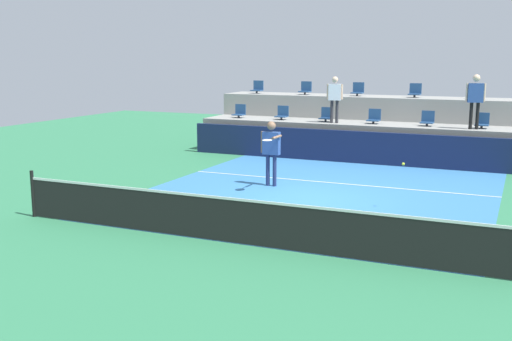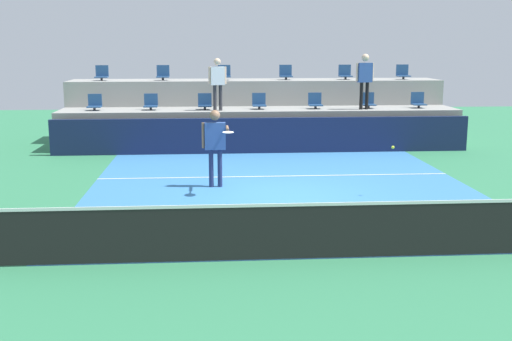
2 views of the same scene
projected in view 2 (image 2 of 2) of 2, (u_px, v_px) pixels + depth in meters
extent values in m
plane|color=#2D754C|center=(286.00, 199.00, 13.95)|extent=(40.00, 40.00, 0.00)
cube|color=teal|center=(281.00, 188.00, 14.92)|extent=(9.00, 10.00, 0.01)
cube|color=white|center=(275.00, 176.00, 16.29)|extent=(9.00, 0.06, 0.00)
cube|color=black|center=(317.00, 231.00, 9.94)|extent=(10.40, 0.01, 0.87)
cube|color=white|center=(318.00, 204.00, 9.86)|extent=(10.40, 0.02, 0.05)
cube|color=#141E42|center=(263.00, 135.00, 19.71)|extent=(13.00, 0.16, 1.10)
cube|color=gray|center=(260.00, 128.00, 20.96)|extent=(13.00, 1.80, 1.25)
cube|color=gray|center=(256.00, 109.00, 22.64)|extent=(13.00, 1.80, 2.10)
cylinder|color=#2D2D33|center=(94.00, 109.00, 20.29)|extent=(0.08, 0.08, 0.10)
cube|color=navy|center=(94.00, 107.00, 20.28)|extent=(0.44, 0.40, 0.04)
cube|color=navy|center=(95.00, 100.00, 20.41)|extent=(0.44, 0.04, 0.38)
cylinder|color=#2D2D33|center=(151.00, 109.00, 20.42)|extent=(0.08, 0.08, 0.10)
cube|color=navy|center=(151.00, 106.00, 20.41)|extent=(0.44, 0.40, 0.04)
cube|color=navy|center=(151.00, 99.00, 20.55)|extent=(0.44, 0.04, 0.38)
cylinder|color=#2D2D33|center=(205.00, 108.00, 20.55)|extent=(0.08, 0.08, 0.10)
cube|color=navy|center=(205.00, 106.00, 20.54)|extent=(0.44, 0.40, 0.04)
cube|color=navy|center=(205.00, 99.00, 20.67)|extent=(0.44, 0.04, 0.38)
cylinder|color=#2D2D33|center=(259.00, 108.00, 20.68)|extent=(0.08, 0.08, 0.10)
cube|color=navy|center=(259.00, 106.00, 20.67)|extent=(0.44, 0.40, 0.04)
cube|color=navy|center=(259.00, 99.00, 20.80)|extent=(0.44, 0.04, 0.38)
cylinder|color=#2D2D33|center=(315.00, 107.00, 20.82)|extent=(0.08, 0.08, 0.10)
cube|color=navy|center=(316.00, 105.00, 20.80)|extent=(0.44, 0.40, 0.04)
cube|color=navy|center=(315.00, 98.00, 20.94)|extent=(0.44, 0.04, 0.38)
cylinder|color=#2D2D33|center=(368.00, 107.00, 20.95)|extent=(0.08, 0.08, 0.10)
cube|color=navy|center=(369.00, 105.00, 20.93)|extent=(0.44, 0.40, 0.04)
cube|color=navy|center=(367.00, 98.00, 21.07)|extent=(0.44, 0.04, 0.38)
cylinder|color=#2D2D33|center=(419.00, 107.00, 21.07)|extent=(0.08, 0.08, 0.10)
cube|color=navy|center=(419.00, 104.00, 21.06)|extent=(0.44, 0.40, 0.04)
cube|color=navy|center=(417.00, 98.00, 21.19)|extent=(0.44, 0.04, 0.38)
cylinder|color=#2D2D33|center=(102.00, 79.00, 21.89)|extent=(0.08, 0.08, 0.10)
cube|color=navy|center=(102.00, 77.00, 21.87)|extent=(0.44, 0.40, 0.04)
cube|color=navy|center=(102.00, 71.00, 22.01)|extent=(0.44, 0.04, 0.38)
cylinder|color=#2D2D33|center=(163.00, 79.00, 22.04)|extent=(0.08, 0.08, 0.10)
cube|color=navy|center=(163.00, 77.00, 22.03)|extent=(0.44, 0.40, 0.04)
cube|color=navy|center=(163.00, 71.00, 22.16)|extent=(0.44, 0.04, 0.38)
cylinder|color=#2D2D33|center=(224.00, 79.00, 22.20)|extent=(0.08, 0.08, 0.10)
cube|color=navy|center=(224.00, 77.00, 22.18)|extent=(0.44, 0.40, 0.04)
cube|color=navy|center=(224.00, 70.00, 22.32)|extent=(0.44, 0.04, 0.38)
cylinder|color=#2D2D33|center=(286.00, 78.00, 22.35)|extent=(0.08, 0.08, 0.10)
cube|color=navy|center=(286.00, 76.00, 22.34)|extent=(0.44, 0.40, 0.04)
cube|color=navy|center=(285.00, 70.00, 22.48)|extent=(0.44, 0.04, 0.38)
cylinder|color=#2D2D33|center=(345.00, 78.00, 22.51)|extent=(0.08, 0.08, 0.10)
cube|color=navy|center=(346.00, 76.00, 22.50)|extent=(0.44, 0.40, 0.04)
cube|color=navy|center=(345.00, 70.00, 22.63)|extent=(0.44, 0.04, 0.38)
cylinder|color=#2D2D33|center=(403.00, 78.00, 22.66)|extent=(0.08, 0.08, 0.10)
cube|color=navy|center=(403.00, 76.00, 22.65)|extent=(0.44, 0.40, 0.04)
cube|color=navy|center=(402.00, 70.00, 22.78)|extent=(0.44, 0.04, 0.38)
cylinder|color=navy|center=(211.00, 168.00, 15.02)|extent=(0.11, 0.11, 0.90)
cylinder|color=navy|center=(220.00, 168.00, 15.03)|extent=(0.11, 0.11, 0.90)
cube|color=#2D4C8C|center=(215.00, 136.00, 14.88)|extent=(0.49, 0.18, 0.64)
sphere|color=#846047|center=(215.00, 115.00, 14.78)|extent=(0.25, 0.25, 0.24)
cylinder|color=#846047|center=(203.00, 135.00, 14.85)|extent=(0.07, 0.07, 0.60)
cylinder|color=#846047|center=(227.00, 128.00, 14.57)|extent=(0.07, 0.57, 0.07)
cylinder|color=black|center=(228.00, 130.00, 14.20)|extent=(0.04, 0.26, 0.04)
ellipsoid|color=silver|center=(228.00, 132.00, 13.92)|extent=(0.26, 0.32, 0.03)
cylinder|color=#2D2D33|center=(215.00, 98.00, 20.20)|extent=(0.13, 0.13, 0.81)
cylinder|color=#2D2D33|center=(221.00, 98.00, 20.24)|extent=(0.13, 0.13, 0.81)
cube|color=white|center=(217.00, 76.00, 20.08)|extent=(0.47, 0.26, 0.58)
sphere|color=beige|center=(217.00, 62.00, 20.00)|extent=(0.26, 0.26, 0.22)
cylinder|color=beige|center=(210.00, 75.00, 20.02)|extent=(0.08, 0.08, 0.54)
cylinder|color=beige|center=(225.00, 75.00, 20.14)|extent=(0.08, 0.08, 0.54)
cylinder|color=black|center=(361.00, 96.00, 20.53)|extent=(0.13, 0.13, 0.88)
cylinder|color=black|center=(367.00, 96.00, 20.59)|extent=(0.13, 0.13, 0.88)
cube|color=#2D4C8C|center=(365.00, 73.00, 20.41)|extent=(0.50, 0.27, 0.62)
sphere|color=beige|center=(365.00, 58.00, 20.32)|extent=(0.28, 0.28, 0.24)
cylinder|color=beige|center=(357.00, 72.00, 20.34)|extent=(0.08, 0.08, 0.58)
cylinder|color=beige|center=(373.00, 72.00, 20.48)|extent=(0.08, 0.08, 0.58)
sphere|color=#CCE033|center=(393.00, 147.00, 13.95)|extent=(0.07, 0.07, 0.07)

